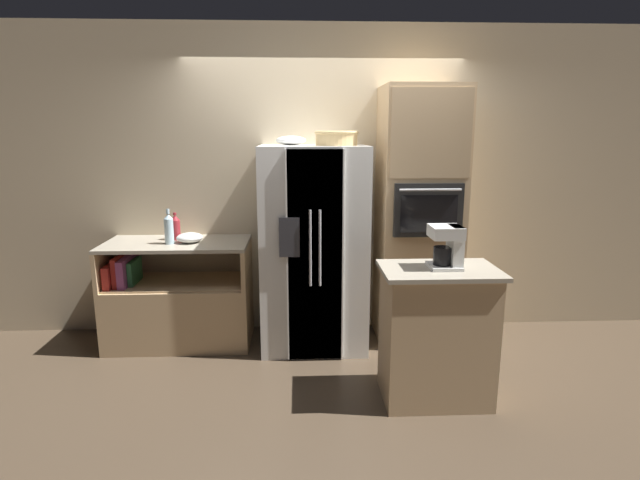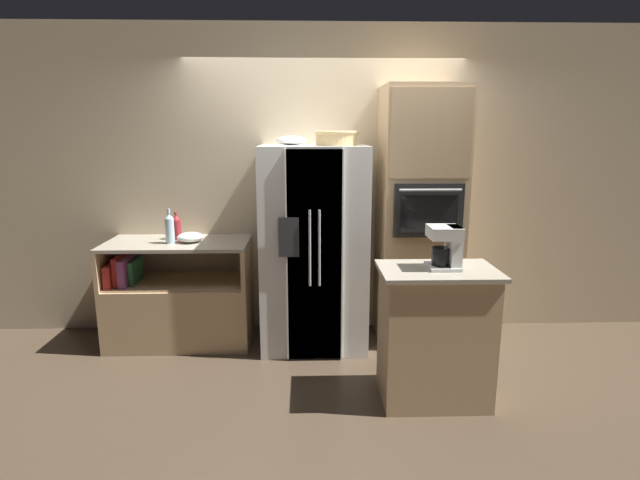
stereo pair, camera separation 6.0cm
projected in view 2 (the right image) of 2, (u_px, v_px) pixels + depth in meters
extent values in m
plane|color=#4C3D2D|center=(326.00, 345.00, 4.45)|extent=(20.00, 20.00, 0.00)
cube|color=beige|center=(324.00, 183.00, 4.63)|extent=(12.00, 0.06, 2.80)
cube|color=tan|center=(181.00, 312.00, 4.49)|extent=(1.24, 0.64, 0.55)
cube|color=tan|center=(180.00, 281.00, 4.43)|extent=(1.19, 0.59, 0.02)
cube|color=tan|center=(109.00, 264.00, 4.38)|extent=(0.04, 0.64, 0.34)
cube|color=tan|center=(247.00, 263.00, 4.41)|extent=(0.04, 0.64, 0.34)
cube|color=#ADA38E|center=(177.00, 243.00, 4.36)|extent=(1.24, 0.64, 0.03)
cube|color=#B72D28|center=(116.00, 271.00, 4.36)|extent=(0.06, 0.48, 0.19)
cube|color=#B72D28|center=(123.00, 268.00, 4.36)|extent=(0.04, 0.41, 0.25)
cube|color=#934784|center=(129.00, 269.00, 4.36)|extent=(0.06, 0.45, 0.24)
cube|color=#337A4C|center=(136.00, 271.00, 4.37)|extent=(0.04, 0.30, 0.21)
cube|color=white|center=(314.00, 247.00, 4.35)|extent=(0.90, 0.75, 1.75)
cube|color=white|center=(314.00, 258.00, 3.97)|extent=(0.44, 0.02, 1.72)
cube|color=white|center=(315.00, 258.00, 3.97)|extent=(0.44, 0.02, 1.72)
cylinder|color=#B2B2B7|center=(310.00, 248.00, 3.92)|extent=(0.02, 0.02, 0.61)
cylinder|color=#B2B2B7|center=(319.00, 248.00, 3.93)|extent=(0.02, 0.02, 0.61)
cube|color=#2D2D33|center=(289.00, 237.00, 3.91)|extent=(0.16, 0.01, 0.32)
cube|color=tan|center=(419.00, 218.00, 4.39)|extent=(0.69, 0.60, 2.24)
cube|color=black|center=(429.00, 211.00, 4.06)|extent=(0.57, 0.04, 0.44)
cube|color=black|center=(429.00, 214.00, 4.04)|extent=(0.47, 0.01, 0.31)
cylinder|color=#B2B2B7|center=(431.00, 190.00, 3.99)|extent=(0.50, 0.02, 0.02)
cube|color=tan|center=(432.00, 133.00, 3.94)|extent=(0.65, 0.01, 0.71)
cube|color=tan|center=(435.00, 337.00, 3.47)|extent=(0.73, 0.48, 0.93)
cube|color=#ADA38E|center=(438.00, 271.00, 3.37)|extent=(0.79, 0.53, 0.03)
cylinder|color=tan|center=(337.00, 139.00, 4.09)|extent=(0.34, 0.34, 0.10)
torus|color=tan|center=(337.00, 133.00, 4.08)|extent=(0.36, 0.36, 0.03)
ellipsoid|color=white|center=(291.00, 140.00, 4.23)|extent=(0.26, 0.26, 0.08)
cylinder|color=silver|center=(170.00, 231.00, 4.27)|extent=(0.08, 0.08, 0.22)
cone|color=silver|center=(169.00, 216.00, 4.24)|extent=(0.08, 0.08, 0.04)
cylinder|color=silver|center=(168.00, 211.00, 4.23)|extent=(0.03, 0.03, 0.04)
cylinder|color=maroon|center=(177.00, 230.00, 4.43)|extent=(0.08, 0.08, 0.18)
cone|color=maroon|center=(176.00, 217.00, 4.41)|extent=(0.08, 0.08, 0.05)
cylinder|color=maroon|center=(176.00, 213.00, 4.40)|extent=(0.03, 0.03, 0.02)
ellipsoid|color=white|center=(190.00, 237.00, 4.33)|extent=(0.23, 0.23, 0.08)
cube|color=white|center=(443.00, 267.00, 3.37)|extent=(0.21, 0.22, 0.02)
cylinder|color=black|center=(441.00, 256.00, 3.36)|extent=(0.12, 0.12, 0.12)
cube|color=white|center=(454.00, 247.00, 3.34)|extent=(0.07, 0.18, 0.29)
cube|color=white|center=(444.00, 232.00, 3.32)|extent=(0.21, 0.22, 0.08)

